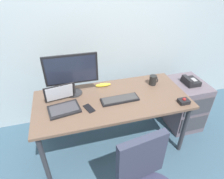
% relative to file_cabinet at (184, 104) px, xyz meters
% --- Properties ---
extents(ground_plane, '(8.00, 8.00, 0.00)m').
position_rel_file_cabinet_xyz_m(ground_plane, '(-1.06, -0.11, -0.34)').
color(ground_plane, '#365264').
extents(back_wall, '(6.00, 0.10, 2.80)m').
position_rel_file_cabinet_xyz_m(back_wall, '(-1.06, 0.62, 1.06)').
color(back_wall, '#9CABB0').
rests_on(back_wall, ground).
extents(desk, '(1.68, 0.76, 0.71)m').
position_rel_file_cabinet_xyz_m(desk, '(-1.06, -0.11, 0.30)').
color(desk, brown).
rests_on(desk, ground).
extents(file_cabinet, '(0.42, 0.53, 0.67)m').
position_rel_file_cabinet_xyz_m(file_cabinet, '(0.00, 0.00, 0.00)').
color(file_cabinet, '#5C525C').
rests_on(file_cabinet, ground).
extents(desk_phone, '(0.17, 0.20, 0.09)m').
position_rel_file_cabinet_xyz_m(desk_phone, '(-0.01, -0.02, 0.37)').
color(desk_phone, black).
rests_on(desk_phone, file_cabinet).
extents(monitor_main, '(0.57, 0.18, 0.47)m').
position_rel_file_cabinet_xyz_m(monitor_main, '(-1.45, 0.10, 0.65)').
color(monitor_main, '#262628').
rests_on(monitor_main, desk).
extents(keyboard, '(0.41, 0.15, 0.03)m').
position_rel_file_cabinet_xyz_m(keyboard, '(-0.98, -0.16, 0.38)').
color(keyboard, black).
rests_on(keyboard, desk).
extents(laptop, '(0.35, 0.34, 0.23)m').
position_rel_file_cabinet_xyz_m(laptop, '(-1.58, -0.11, 0.42)').
color(laptop, black).
rests_on(laptop, desk).
extents(trackball_mouse, '(0.11, 0.09, 0.07)m').
position_rel_file_cabinet_xyz_m(trackball_mouse, '(-0.35, -0.38, 0.39)').
color(trackball_mouse, black).
rests_on(trackball_mouse, desk).
extents(coffee_mug, '(0.10, 0.09, 0.12)m').
position_rel_file_cabinet_xyz_m(coffee_mug, '(-0.50, 0.05, 0.43)').
color(coffee_mug, black).
rests_on(coffee_mug, desk).
extents(cell_phone, '(0.11, 0.16, 0.01)m').
position_rel_file_cabinet_xyz_m(cell_phone, '(-1.33, -0.21, 0.37)').
color(cell_phone, black).
rests_on(cell_phone, desk).
extents(banana, '(0.19, 0.05, 0.04)m').
position_rel_file_cabinet_xyz_m(banana, '(-1.09, 0.16, 0.39)').
color(banana, yellow).
rests_on(banana, desk).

